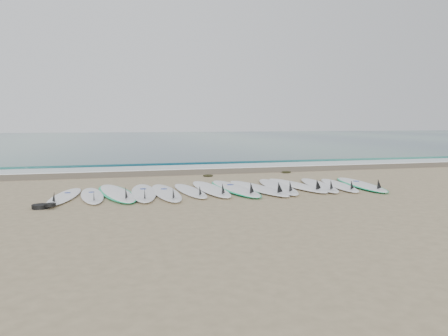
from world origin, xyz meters
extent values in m
plane|color=#9D8965|center=(0.00, 0.00, 0.00)|extent=(120.00, 120.00, 0.00)
cube|color=#1D5252|center=(0.00, 32.50, 0.01)|extent=(120.00, 55.00, 0.03)
cube|color=brown|center=(0.00, 4.10, 0.01)|extent=(120.00, 1.80, 0.01)
cube|color=silver|center=(0.00, 5.50, 0.02)|extent=(120.00, 1.40, 0.04)
cube|color=#1D5252|center=(0.00, 7.00, 0.05)|extent=(120.00, 1.00, 0.10)
ellipsoid|color=white|center=(-3.67, -0.08, 0.04)|extent=(0.84, 2.40, 0.08)
cone|color=black|center=(-3.80, -0.92, 0.18)|extent=(0.24, 0.28, 0.25)
cylinder|color=navy|center=(-3.63, 0.15, 0.08)|extent=(0.15, 0.15, 0.01)
ellipsoid|color=white|center=(-3.09, -0.11, 0.04)|extent=(0.66, 2.36, 0.08)
cone|color=black|center=(-3.03, -0.96, 0.18)|extent=(0.22, 0.26, 0.25)
cylinder|color=navy|center=(-3.11, 0.11, 0.08)|extent=(0.14, 0.14, 0.01)
ellipsoid|color=white|center=(-2.55, 0.06, 0.05)|extent=(1.06, 2.90, 0.09)
ellipsoid|color=#09BC70|center=(-2.55, 0.06, 0.04)|extent=(1.16, 2.93, 0.07)
cone|color=black|center=(-2.38, -0.97, 0.22)|extent=(0.29, 0.34, 0.30)
ellipsoid|color=silver|center=(-1.94, -0.05, 0.05)|extent=(0.70, 2.72, 0.09)
cone|color=black|center=(-1.99, -1.03, 0.20)|extent=(0.24, 0.30, 0.29)
cylinder|color=navy|center=(-1.93, 0.21, 0.09)|extent=(0.16, 0.16, 0.01)
ellipsoid|color=white|center=(-1.44, -0.17, 0.05)|extent=(0.64, 2.70, 0.09)
cone|color=black|center=(-1.41, -1.15, 0.20)|extent=(0.24, 0.29, 0.29)
cylinder|color=navy|center=(-1.44, 0.09, 0.09)|extent=(0.16, 0.16, 0.01)
ellipsoid|color=white|center=(-0.85, -0.03, 0.04)|extent=(0.69, 2.40, 0.08)
cone|color=black|center=(-0.77, -0.89, 0.18)|extent=(0.22, 0.27, 0.25)
ellipsoid|color=white|center=(-0.31, 0.10, 0.05)|extent=(0.71, 2.81, 0.09)
cone|color=black|center=(-0.26, -0.92, 0.21)|extent=(0.25, 0.31, 0.30)
ellipsoid|color=white|center=(0.29, 0.02, 0.05)|extent=(0.83, 2.94, 0.09)
ellipsoid|color=#09BC70|center=(0.29, 0.02, 0.04)|extent=(0.93, 2.97, 0.07)
cone|color=black|center=(0.37, -1.04, 0.22)|extent=(0.27, 0.33, 0.31)
cylinder|color=navy|center=(0.26, 0.30, 0.10)|extent=(0.18, 0.18, 0.01)
ellipsoid|color=white|center=(0.84, -0.10, 0.05)|extent=(1.05, 2.90, 0.09)
cone|color=black|center=(1.01, -1.12, 0.22)|extent=(0.29, 0.34, 0.30)
ellipsoid|color=white|center=(1.43, 0.03, 0.05)|extent=(0.85, 2.88, 0.09)
cone|color=black|center=(1.33, -1.00, 0.22)|extent=(0.27, 0.32, 0.30)
ellipsoid|color=white|center=(1.97, 0.11, 0.05)|extent=(0.88, 2.79, 0.09)
cone|color=black|center=(2.09, -0.88, 0.21)|extent=(0.26, 0.32, 0.29)
ellipsoid|color=white|center=(2.57, 0.01, 0.05)|extent=(0.97, 2.69, 0.09)
cone|color=black|center=(2.41, -0.95, 0.20)|extent=(0.27, 0.31, 0.28)
ellipsoid|color=white|center=(3.07, -0.13, 0.04)|extent=(0.93, 2.51, 0.08)
cone|color=black|center=(2.92, -1.02, 0.19)|extent=(0.25, 0.29, 0.26)
ellipsoid|color=white|center=(3.69, -0.18, 0.05)|extent=(0.94, 2.80, 0.09)
ellipsoid|color=#09BC70|center=(3.69, -0.18, 0.04)|extent=(1.04, 2.83, 0.06)
cone|color=black|center=(3.55, -1.18, 0.21)|extent=(0.27, 0.32, 0.29)
cylinder|color=navy|center=(3.72, 0.08, 0.09)|extent=(0.18, 0.18, 0.01)
ellipsoid|color=black|center=(0.26, 2.81, 0.03)|extent=(0.33, 0.25, 0.06)
ellipsoid|color=black|center=(2.96, 3.05, 0.03)|extent=(0.34, 0.26, 0.07)
cylinder|color=black|center=(-4.03, -1.21, 0.04)|extent=(0.32, 0.32, 0.08)
cylinder|color=black|center=(-3.83, -1.31, 0.08)|extent=(0.20, 0.20, 0.06)
camera|label=1|loc=(-2.73, -10.24, 1.69)|focal=35.00mm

